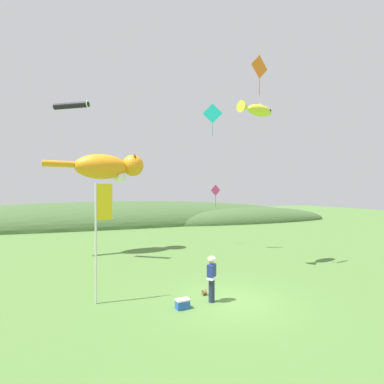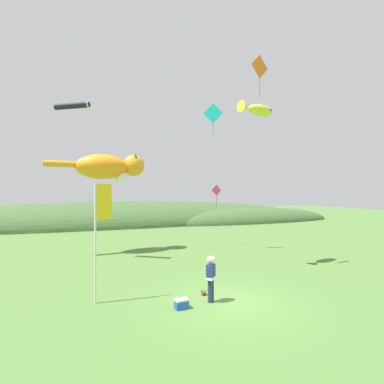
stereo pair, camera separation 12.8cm
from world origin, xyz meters
TOP-DOWN VIEW (x-y plane):
  - ground_plane at (0.00, 0.00)m, footprint 120.00×120.00m
  - distant_hill_ridge at (2.35, 29.18)m, footprint 60.87×13.49m
  - festival_attendant at (-0.71, 0.26)m, footprint 0.49×0.47m
  - kite_spool at (-0.65, 1.07)m, footprint 0.15×0.23m
  - picnic_cooler at (-1.99, 0.06)m, footprint 0.51×0.36m
  - festival_banner_pole at (-4.76, 1.80)m, footprint 0.66×0.08m
  - kite_giant_cat at (-3.29, 11.46)m, footprint 6.73×2.28m
  - kite_fish_windsock at (4.06, 4.16)m, footprint 2.55×1.22m
  - kite_tube_streamer at (-5.70, 9.17)m, footprint 2.12×1.71m
  - kite_diamond_teal at (3.62, 8.97)m, footprint 1.28×0.66m
  - kite_diamond_orange at (3.86, 3.62)m, footprint 1.28×0.33m
  - kite_diamond_pink at (5.08, 11.36)m, footprint 0.92×0.15m

SIDE VIEW (x-z plane):
  - ground_plane at x=0.00m, z-range 0.00..0.00m
  - distant_hill_ridge at x=2.35m, z-range -3.00..3.00m
  - kite_spool at x=-0.65m, z-range 0.00..0.23m
  - picnic_cooler at x=-1.99m, z-range 0.00..0.36m
  - festival_attendant at x=-0.71m, z-range 0.07..1.84m
  - festival_banner_pole at x=-4.76m, z-range 0.72..5.39m
  - kite_diamond_pink at x=5.08m, z-range 3.46..5.28m
  - kite_giant_cat at x=-3.29m, z-range 4.99..7.03m
  - kite_fish_windsock at x=4.06m, z-range 8.59..9.35m
  - kite_tube_streamer at x=-5.70m, z-range 9.26..9.70m
  - kite_diamond_teal at x=3.62m, z-range 8.69..11.02m
  - kite_diamond_orange at x=3.86m, z-range 10.05..12.27m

